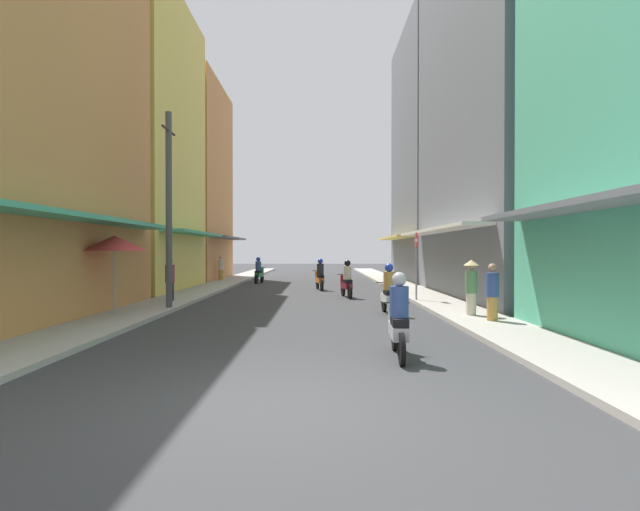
{
  "coord_description": "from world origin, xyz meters",
  "views": [
    {
      "loc": [
        0.6,
        -5.95,
        1.96
      ],
      "look_at": [
        0.53,
        17.32,
        1.72
      ],
      "focal_mm": 26.54,
      "sensor_mm": 36.0,
      "label": 1
    }
  ],
  "objects_px": {
    "utility_pole": "(170,209)",
    "street_sign_no_entry": "(418,257)",
    "motorbike_orange": "(321,276)",
    "motorbike_green": "(261,272)",
    "motorbike_silver": "(400,319)",
    "pedestrian_far": "(172,281)",
    "motorbike_maroon": "(348,281)",
    "pedestrian_midway": "(222,269)",
    "pedestrian_foreground": "(473,286)",
    "motorbike_white": "(389,292)",
    "vendor_umbrella": "(116,243)",
    "pedestrian_crossing": "(494,294)"
  },
  "relations": [
    {
      "from": "motorbike_maroon",
      "to": "pedestrian_crossing",
      "type": "height_order",
      "value": "pedestrian_crossing"
    },
    {
      "from": "pedestrian_midway",
      "to": "pedestrian_far",
      "type": "bearing_deg",
      "value": -86.83
    },
    {
      "from": "motorbike_green",
      "to": "motorbike_maroon",
      "type": "bearing_deg",
      "value": -61.24
    },
    {
      "from": "vendor_umbrella",
      "to": "pedestrian_far",
      "type": "bearing_deg",
      "value": 83.25
    },
    {
      "from": "motorbike_white",
      "to": "pedestrian_foreground",
      "type": "xyz_separation_m",
      "value": [
        2.24,
        -0.96,
        0.25
      ]
    },
    {
      "from": "pedestrian_crossing",
      "to": "pedestrian_far",
      "type": "relative_size",
      "value": 0.96
    },
    {
      "from": "motorbike_silver",
      "to": "motorbike_maroon",
      "type": "distance_m",
      "value": 11.08
    },
    {
      "from": "motorbike_silver",
      "to": "motorbike_orange",
      "type": "bearing_deg",
      "value": 95.57
    },
    {
      "from": "motorbike_orange",
      "to": "pedestrian_crossing",
      "type": "relative_size",
      "value": 1.11
    },
    {
      "from": "utility_pole",
      "to": "street_sign_no_entry",
      "type": "xyz_separation_m",
      "value": [
        8.54,
        2.38,
        -1.59
      ]
    },
    {
      "from": "motorbike_maroon",
      "to": "vendor_umbrella",
      "type": "height_order",
      "value": "vendor_umbrella"
    },
    {
      "from": "motorbike_maroon",
      "to": "street_sign_no_entry",
      "type": "xyz_separation_m",
      "value": [
        2.52,
        -1.95,
        1.01
      ]
    },
    {
      "from": "pedestrian_foreground",
      "to": "utility_pole",
      "type": "bearing_deg",
      "value": 168.59
    },
    {
      "from": "pedestrian_midway",
      "to": "utility_pole",
      "type": "distance_m",
      "value": 14.37
    },
    {
      "from": "motorbike_green",
      "to": "pedestrian_foreground",
      "type": "bearing_deg",
      "value": -61.79
    },
    {
      "from": "pedestrian_foreground",
      "to": "utility_pole",
      "type": "xyz_separation_m",
      "value": [
        -9.24,
        1.87,
        2.35
      ]
    },
    {
      "from": "motorbike_orange",
      "to": "pedestrian_foreground",
      "type": "distance_m",
      "value": 10.84
    },
    {
      "from": "motorbike_maroon",
      "to": "pedestrian_far",
      "type": "bearing_deg",
      "value": -160.73
    },
    {
      "from": "motorbike_white",
      "to": "motorbike_orange",
      "type": "bearing_deg",
      "value": 103.15
    },
    {
      "from": "motorbike_maroon",
      "to": "motorbike_silver",
      "type": "bearing_deg",
      "value": -88.33
    },
    {
      "from": "street_sign_no_entry",
      "to": "pedestrian_foreground",
      "type": "bearing_deg",
      "value": -80.63
    },
    {
      "from": "motorbike_white",
      "to": "pedestrian_far",
      "type": "distance_m",
      "value": 8.15
    },
    {
      "from": "motorbike_white",
      "to": "street_sign_no_entry",
      "type": "relative_size",
      "value": 0.68
    },
    {
      "from": "motorbike_orange",
      "to": "motorbike_white",
      "type": "xyz_separation_m",
      "value": [
        2.1,
        -8.97,
        0.0
      ]
    },
    {
      "from": "motorbike_white",
      "to": "vendor_umbrella",
      "type": "height_order",
      "value": "vendor_umbrella"
    },
    {
      "from": "motorbike_orange",
      "to": "motorbike_silver",
      "type": "relative_size",
      "value": 0.99
    },
    {
      "from": "motorbike_silver",
      "to": "pedestrian_far",
      "type": "bearing_deg",
      "value": 128.46
    },
    {
      "from": "motorbike_green",
      "to": "pedestrian_foreground",
      "type": "height_order",
      "value": "pedestrian_foreground"
    },
    {
      "from": "motorbike_orange",
      "to": "motorbike_white",
      "type": "height_order",
      "value": "same"
    },
    {
      "from": "motorbike_green",
      "to": "pedestrian_foreground",
      "type": "relative_size",
      "value": 1.06
    },
    {
      "from": "motorbike_maroon",
      "to": "pedestrian_foreground",
      "type": "height_order",
      "value": "pedestrian_foreground"
    },
    {
      "from": "motorbike_green",
      "to": "pedestrian_crossing",
      "type": "bearing_deg",
      "value": -62.77
    },
    {
      "from": "motorbike_maroon",
      "to": "utility_pole",
      "type": "height_order",
      "value": "utility_pole"
    },
    {
      "from": "motorbike_orange",
      "to": "motorbike_green",
      "type": "distance_m",
      "value": 6.15
    },
    {
      "from": "vendor_umbrella",
      "to": "street_sign_no_entry",
      "type": "height_order",
      "value": "street_sign_no_entry"
    },
    {
      "from": "pedestrian_crossing",
      "to": "utility_pole",
      "type": "distance_m",
      "value": 10.21
    },
    {
      "from": "motorbike_silver",
      "to": "pedestrian_far",
      "type": "xyz_separation_m",
      "value": [
        -6.96,
        8.75,
        0.14
      ]
    },
    {
      "from": "pedestrian_far",
      "to": "vendor_umbrella",
      "type": "bearing_deg",
      "value": -96.75
    },
    {
      "from": "motorbike_green",
      "to": "pedestrian_far",
      "type": "xyz_separation_m",
      "value": [
        -1.86,
        -11.01,
        0.14
      ]
    },
    {
      "from": "motorbike_silver",
      "to": "pedestrian_midway",
      "type": "height_order",
      "value": "pedestrian_midway"
    },
    {
      "from": "pedestrian_midway",
      "to": "street_sign_no_entry",
      "type": "relative_size",
      "value": 0.63
    },
    {
      "from": "motorbike_green",
      "to": "pedestrian_foreground",
      "type": "distance_m",
      "value": 16.9
    },
    {
      "from": "pedestrian_midway",
      "to": "pedestrian_far",
      "type": "relative_size",
      "value": 0.98
    },
    {
      "from": "motorbike_silver",
      "to": "utility_pole",
      "type": "xyz_separation_m",
      "value": [
        -6.34,
        6.74,
        2.6
      ]
    },
    {
      "from": "motorbike_white",
      "to": "motorbike_silver",
      "type": "bearing_deg",
      "value": -96.38
    },
    {
      "from": "motorbike_orange",
      "to": "utility_pole",
      "type": "height_order",
      "value": "utility_pole"
    },
    {
      "from": "motorbike_maroon",
      "to": "vendor_umbrella",
      "type": "xyz_separation_m",
      "value": [
        -7.07,
        -6.0,
        1.47
      ]
    },
    {
      "from": "vendor_umbrella",
      "to": "utility_pole",
      "type": "height_order",
      "value": "utility_pole"
    },
    {
      "from": "motorbike_green",
      "to": "motorbike_silver",
      "type": "xyz_separation_m",
      "value": [
        5.09,
        -19.76,
        0.0
      ]
    },
    {
      "from": "motorbike_green",
      "to": "motorbike_white",
      "type": "xyz_separation_m",
      "value": [
        5.74,
        -13.92,
        0.0
      ]
    }
  ]
}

